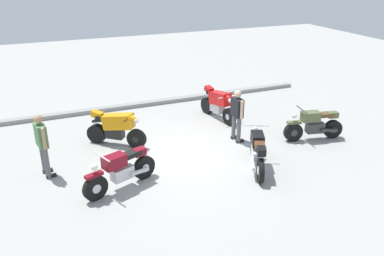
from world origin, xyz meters
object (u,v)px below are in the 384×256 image
(motorcycle_red_sportbike, at_px, (218,103))
(person_in_black_shirt, at_px, (237,113))
(motorcycle_maroon_cruiser, at_px, (121,170))
(motorcycle_black_cruiser, at_px, (257,151))
(person_in_green_shirt, at_px, (42,141))
(motorcycle_olive_vintage, at_px, (314,125))
(motorcycle_orange_sportbike, at_px, (116,127))

(motorcycle_red_sportbike, distance_m, person_in_black_shirt, 1.97)
(motorcycle_red_sportbike, bearing_deg, motorcycle_maroon_cruiser, -61.73)
(motorcycle_black_cruiser, bearing_deg, person_in_black_shirt, 13.34)
(motorcycle_red_sportbike, distance_m, person_in_green_shirt, 6.33)
(person_in_green_shirt, relative_size, person_in_black_shirt, 1.04)
(person_in_black_shirt, bearing_deg, motorcycle_black_cruiser, -101.43)
(person_in_green_shirt, bearing_deg, motorcycle_black_cruiser, -30.22)
(motorcycle_olive_vintage, height_order, motorcycle_maroon_cruiser, motorcycle_maroon_cruiser)
(motorcycle_black_cruiser, height_order, motorcycle_red_sportbike, motorcycle_red_sportbike)
(motorcycle_olive_vintage, bearing_deg, person_in_green_shirt, 6.00)
(person_in_green_shirt, bearing_deg, motorcycle_red_sportbike, 6.10)
(motorcycle_orange_sportbike, relative_size, person_in_green_shirt, 0.94)
(person_in_green_shirt, bearing_deg, motorcycle_orange_sportbike, 16.33)
(motorcycle_orange_sportbike, distance_m, person_in_black_shirt, 3.75)
(motorcycle_maroon_cruiser, height_order, person_in_green_shirt, person_in_green_shirt)
(motorcycle_black_cruiser, relative_size, motorcycle_red_sportbike, 1.00)
(motorcycle_olive_vintage, height_order, person_in_black_shirt, person_in_black_shirt)
(person_in_green_shirt, height_order, person_in_black_shirt, person_in_green_shirt)
(motorcycle_orange_sportbike, xyz_separation_m, motorcycle_maroon_cruiser, (-0.45, -2.55, -0.07))
(motorcycle_orange_sportbike, relative_size, motorcycle_red_sportbike, 0.83)
(person_in_black_shirt, bearing_deg, motorcycle_orange_sportbike, 161.63)
(motorcycle_olive_vintage, relative_size, motorcycle_maroon_cruiser, 0.98)
(motorcycle_black_cruiser, bearing_deg, motorcycle_maroon_cruiser, 107.82)
(motorcycle_olive_vintage, bearing_deg, motorcycle_maroon_cruiser, 17.06)
(person_in_green_shirt, bearing_deg, motorcycle_maroon_cruiser, -51.30)
(motorcycle_orange_sportbike, bearing_deg, motorcycle_black_cruiser, -2.82)
(motorcycle_black_cruiser, height_order, motorcycle_maroon_cruiser, same)
(motorcycle_olive_vintage, bearing_deg, motorcycle_orange_sportbike, -6.65)
(motorcycle_black_cruiser, xyz_separation_m, motorcycle_olive_vintage, (2.67, 0.96, -0.03))
(motorcycle_orange_sportbike, height_order, motorcycle_olive_vintage, motorcycle_orange_sportbike)
(motorcycle_black_cruiser, bearing_deg, motorcycle_orange_sportbike, 71.52)
(person_in_green_shirt, bearing_deg, motorcycle_olive_vintage, -17.66)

